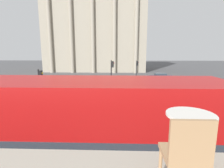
# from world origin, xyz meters

# --- Properties ---
(double_decker_bus) EXTENTS (10.93, 2.64, 4.21)m
(double_decker_bus) POSITION_xyz_m (-1.67, 3.05, 2.35)
(double_decker_bus) COLOR black
(double_decker_bus) RESTS_ON ground_plane
(cafe_dining_table) EXTENTS (0.60, 0.60, 0.73)m
(cafe_dining_table) POSITION_xyz_m (1.15, -0.35, 4.16)
(cafe_dining_table) COLOR #2D2D30
(cafe_dining_table) RESTS_ON cafe_floor_slab
(cafe_chair_0) EXTENTS (0.40, 0.40, 0.91)m
(cafe_chair_0) POSITION_xyz_m (0.90, -0.88, 4.14)
(cafe_chair_0) COLOR #A87F56
(cafe_chair_0) RESTS_ON cafe_floor_slab
(plaza_building_left) EXTENTS (26.28, 16.02, 24.45)m
(plaza_building_left) POSITION_xyz_m (-5.77, 47.84, 12.22)
(plaza_building_left) COLOR #A39984
(plaza_building_left) RESTS_ON ground_plane
(traffic_light_near) EXTENTS (0.42, 0.24, 3.77)m
(traffic_light_near) POSITION_xyz_m (-5.86, 10.84, 2.47)
(traffic_light_near) COLOR black
(traffic_light_near) RESTS_ON ground_plane
(traffic_light_mid) EXTENTS (0.42, 0.24, 4.19)m
(traffic_light_mid) POSITION_xyz_m (-0.44, 17.01, 2.72)
(traffic_light_mid) COLOR black
(traffic_light_mid) RESTS_ON ground_plane
(traffic_light_far) EXTENTS (0.42, 0.24, 3.74)m
(traffic_light_far) POSITION_xyz_m (3.26, 25.49, 2.45)
(traffic_light_far) COLOR black
(traffic_light_far) RESTS_ON ground_plane
(car_navy) EXTENTS (4.20, 1.93, 1.35)m
(car_navy) POSITION_xyz_m (7.97, 28.75, 0.70)
(car_navy) COLOR black
(car_navy) RESTS_ON ground_plane
(car_maroon) EXTENTS (4.20, 1.93, 1.35)m
(car_maroon) POSITION_xyz_m (-7.11, 16.28, 0.70)
(car_maroon) COLOR black
(car_maroon) RESTS_ON ground_plane
(pedestrian_grey) EXTENTS (0.32, 0.32, 1.66)m
(pedestrian_grey) POSITION_xyz_m (-8.40, 19.99, 0.95)
(pedestrian_grey) COLOR #282B33
(pedestrian_grey) RESTS_ON ground_plane
(pedestrian_black) EXTENTS (0.32, 0.32, 1.76)m
(pedestrian_black) POSITION_xyz_m (2.13, 15.32, 1.02)
(pedestrian_black) COLOR #282B33
(pedestrian_black) RESTS_ON ground_plane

